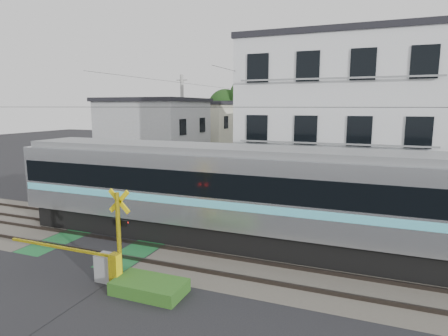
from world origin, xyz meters
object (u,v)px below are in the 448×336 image
at_px(commuter_train, 232,192).
at_px(crossing_signal_near, 108,261).
at_px(pedestrian, 271,148).
at_px(crossing_signal_far, 118,197).
at_px(apartment_block, 339,124).

bearing_deg(commuter_train, crossing_signal_near, -116.78).
distance_m(crossing_signal_near, pedestrian, 33.02).
distance_m(commuter_train, crossing_signal_far, 8.13).
bearing_deg(commuter_train, apartment_block, 67.33).
height_order(crossing_signal_near, crossing_signal_far, same).
height_order(commuter_train, crossing_signal_near, commuter_train).
bearing_deg(crossing_signal_near, commuter_train, 63.22).
bearing_deg(pedestrian, apartment_block, 114.82).
distance_m(crossing_signal_far, pedestrian, 25.65).
relative_size(crossing_signal_near, crossing_signal_far, 1.00).
distance_m(apartment_block, pedestrian, 22.03).
bearing_deg(apartment_block, crossing_signal_near, -114.22).
bearing_deg(commuter_train, crossing_signal_far, 162.15).
relative_size(commuter_train, apartment_block, 1.91).
height_order(crossing_signal_far, apartment_block, apartment_block).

